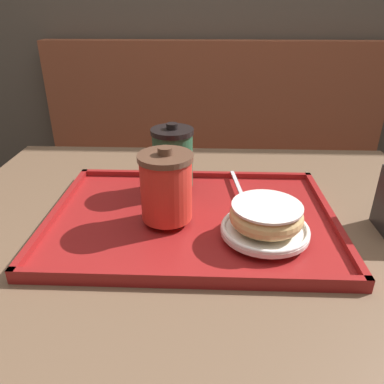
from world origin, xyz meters
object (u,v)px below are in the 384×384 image
object	(u,v)px
coffee_cup_front	(166,186)
spoon	(242,195)
donut_chocolate_glazed	(266,215)
coffee_cup_rear	(173,157)

from	to	relation	value
coffee_cup_front	spoon	size ratio (longest dim) A/B	0.80
donut_chocolate_glazed	coffee_cup_front	bearing A→B (deg)	164.55
coffee_cup_front	donut_chocolate_glazed	world-z (taller)	coffee_cup_front
spoon	coffee_cup_rear	bearing A→B (deg)	-115.77
donut_chocolate_glazed	spoon	xyz separation A→B (m)	(-0.03, 0.13, -0.03)
coffee_cup_front	spoon	world-z (taller)	coffee_cup_front
donut_chocolate_glazed	spoon	world-z (taller)	donut_chocolate_glazed
coffee_cup_rear	donut_chocolate_glazed	bearing A→B (deg)	-46.86
coffee_cup_rear	coffee_cup_front	bearing A→B (deg)	-90.03
coffee_cup_rear	spoon	world-z (taller)	coffee_cup_rear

